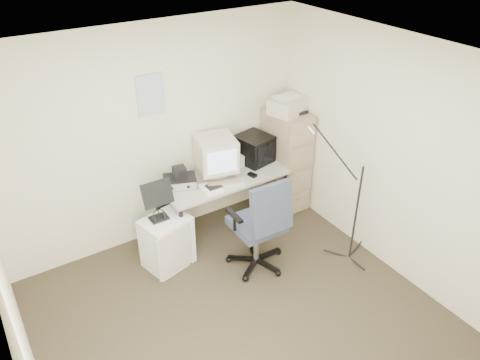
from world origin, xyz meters
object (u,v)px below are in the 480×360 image
filing_cabinet (286,160)px  desk (223,202)px  office_chair (257,222)px  side_cart (167,242)px

filing_cabinet → desk: size_ratio=0.87×
desk → office_chair: 0.82m
office_chair → side_cart: 1.01m
desk → side_cart: size_ratio=2.51×
office_chair → filing_cabinet: bearing=40.8°
filing_cabinet → desk: bearing=-178.2°
filing_cabinet → office_chair: (-1.01, -0.82, -0.08)m
side_cart → office_chair: bearing=-46.7°
office_chair → side_cart: bearing=148.6°
filing_cabinet → office_chair: filing_cabinet is taller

